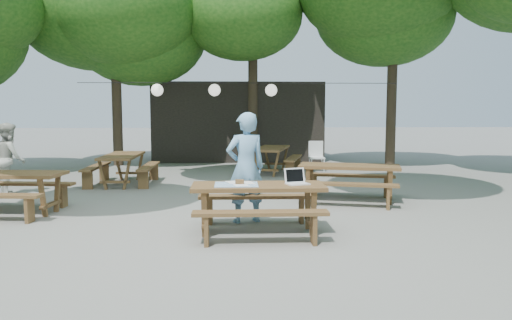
{
  "coord_description": "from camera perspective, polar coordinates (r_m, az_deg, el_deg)",
  "views": [
    {
      "loc": [
        0.32,
        -8.18,
        1.91
      ],
      "look_at": [
        0.69,
        -0.04,
        1.05
      ],
      "focal_mm": 35.0,
      "sensor_mm": 36.0,
      "label": 1
    }
  ],
  "objects": [
    {
      "name": "ground",
      "position": [
        8.41,
        -4.77,
        -7.13
      ],
      "size": [
        80.0,
        80.0,
        0.0
      ],
      "primitive_type": "plane",
      "color": "slate",
      "rests_on": "ground"
    },
    {
      "name": "pavilion",
      "position": [
        18.69,
        -2.08,
        4.44
      ],
      "size": [
        6.0,
        3.0,
        2.8
      ],
      "primitive_type": "cube",
      "color": "black",
      "rests_on": "ground"
    },
    {
      "name": "main_picnic_table",
      "position": [
        7.61,
        0.24,
        -5.52
      ],
      "size": [
        2.0,
        1.58,
        0.75
      ],
      "color": "#50381C",
      "rests_on": "ground"
    },
    {
      "name": "picnic_table_nw",
      "position": [
        10.03,
        -26.61,
        -3.35
      ],
      "size": [
        2.07,
        1.76,
        0.75
      ],
      "rotation": [
        0.0,
        0.0,
        -0.1
      ],
      "color": "#50381C",
      "rests_on": "ground"
    },
    {
      "name": "picnic_table_ne",
      "position": [
        10.33,
        10.57,
        -2.56
      ],
      "size": [
        2.24,
        2.02,
        0.75
      ],
      "rotation": [
        0.0,
        0.0,
        -0.26
      ],
      "color": "#50381C",
      "rests_on": "ground"
    },
    {
      "name": "picnic_table_far_w",
      "position": [
        12.86,
        -15.02,
        -0.99
      ],
      "size": [
        1.59,
        2.0,
        0.75
      ],
      "rotation": [
        0.0,
        0.0,
        1.57
      ],
      "color": "#50381C",
      "rests_on": "ground"
    },
    {
      "name": "picnic_table_far_e",
      "position": [
        14.62,
        1.77,
        0.03
      ],
      "size": [
        2.01,
        2.24,
        0.75
      ],
      "rotation": [
        0.0,
        0.0,
        1.32
      ],
      "color": "#50381C",
      "rests_on": "ground"
    },
    {
      "name": "woman",
      "position": [
        8.27,
        -1.18,
        -0.87
      ],
      "size": [
        0.77,
        0.62,
        1.84
      ],
      "primitive_type": "imported",
      "rotation": [
        0.0,
        0.0,
        3.44
      ],
      "color": "#77ADD9",
      "rests_on": "ground"
    },
    {
      "name": "second_person",
      "position": [
        12.22,
        -26.34,
        0.14
      ],
      "size": [
        0.91,
        0.97,
        1.58
      ],
      "primitive_type": "imported",
      "rotation": [
        0.0,
        0.0,
        2.11
      ],
      "color": "beige",
      "rests_on": "ground"
    },
    {
      "name": "plastic_chair",
      "position": [
        15.19,
        6.94,
        -0.28
      ],
      "size": [
        0.44,
        0.44,
        0.9
      ],
      "rotation": [
        0.0,
        0.0,
        0.0
      ],
      "color": "white",
      "rests_on": "ground"
    },
    {
      "name": "laptop",
      "position": [
        7.61,
        4.62,
        -2.29
      ],
      "size": [
        0.39,
        0.35,
        0.24
      ],
      "rotation": [
        0.0,
        0.0,
        0.32
      ],
      "color": "white",
      "rests_on": "main_picnic_table"
    },
    {
      "name": "tabletop_clutter",
      "position": [
        7.54,
        -2.15,
        -2.73
      ],
      "size": [
        0.65,
        0.62,
        0.08
      ],
      "color": "teal",
      "rests_on": "main_picnic_table"
    },
    {
      "name": "paper_lanterns",
      "position": [
        14.2,
        -4.71,
        7.99
      ],
      "size": [
        9.0,
        0.34,
        0.38
      ],
      "color": "black",
      "rests_on": "ground"
    }
  ]
}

